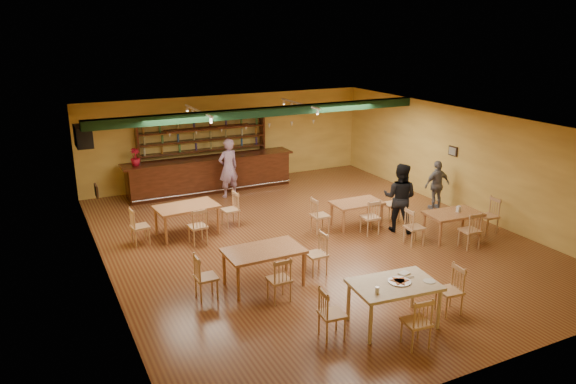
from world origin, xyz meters
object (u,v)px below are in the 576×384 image
dining_table_b (356,214)px  dining_table_d (452,225)px  dining_table_c (264,267)px  near_table (393,304)px  patron_bar (228,168)px  bar_counter (210,174)px  patron_right_a (400,198)px  dining_table_a (187,220)px

dining_table_b → dining_table_d: size_ratio=0.97×
dining_table_b → dining_table_c: bearing=-148.8°
dining_table_d → near_table: 4.76m
dining_table_c → near_table: (1.48, -2.47, 0.01)m
patron_bar → dining_table_d: bearing=112.1°
near_table → dining_table_c: bearing=126.7°
bar_counter → patron_right_a: 6.53m
bar_counter → patron_right_a: (3.33, -5.61, 0.35)m
dining_table_a → patron_right_a: bearing=-28.1°
near_table → patron_bar: patron_bar is taller
patron_right_a → dining_table_c: bearing=66.0°
dining_table_c → patron_bar: bearing=76.0°
dining_table_b → dining_table_c: 4.26m
near_table → patron_bar: size_ratio=0.82×
bar_counter → dining_table_a: (-1.78, -3.41, -0.17)m
patron_right_a → near_table: bearing=101.1°
dining_table_a → patron_right_a: 5.59m
dining_table_b → dining_table_a: bearing=163.2°
bar_counter → dining_table_a: bar_counter is taller
dining_table_c → patron_bar: size_ratio=0.86×
dining_table_c → patron_bar: 6.31m
dining_table_a → dining_table_b: 4.53m
patron_right_a → dining_table_d: bearing=179.5°
patron_bar → dining_table_a: bearing=39.2°
bar_counter → dining_table_b: (2.53, -4.81, -0.23)m
bar_counter → patron_bar: 0.96m
bar_counter → dining_table_d: bearing=-57.7°
patron_bar → patron_right_a: patron_bar is taller
dining_table_c → dining_table_a: bearing=99.6°
patron_right_a → bar_counter: bearing=-9.7°
near_table → patron_right_a: (3.01, 3.79, 0.50)m
dining_table_a → dining_table_c: 3.58m
bar_counter → dining_table_b: bearing=-62.2°
dining_table_c → patron_right_a: patron_right_a is taller
bar_counter → dining_table_a: bearing=-117.6°
dining_table_b → patron_right_a: (0.80, -0.80, 0.58)m
dining_table_b → patron_bar: 4.59m
bar_counter → patron_right_a: bearing=-59.3°
near_table → dining_table_b: bearing=70.0°
dining_table_c → near_table: near_table is taller
dining_table_a → dining_table_c: bearing=-84.8°
dining_table_b → near_table: 5.10m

